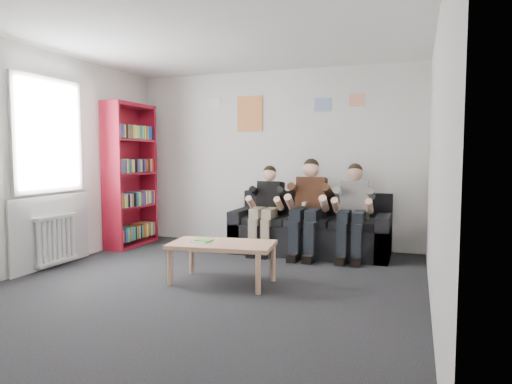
% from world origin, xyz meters
% --- Properties ---
extents(room_shell, '(5.00, 5.00, 5.00)m').
position_xyz_m(room_shell, '(0.00, 0.00, 1.35)').
color(room_shell, black).
rests_on(room_shell, ground).
extents(sofa, '(2.21, 0.90, 0.85)m').
position_xyz_m(sofa, '(0.68, 2.08, 0.31)').
color(sofa, black).
rests_on(sofa, ground).
extents(bookshelf, '(0.33, 0.98, 2.19)m').
position_xyz_m(bookshelf, '(-2.06, 1.68, 1.09)').
color(bookshelf, maroon).
rests_on(bookshelf, ground).
extents(coffee_table, '(1.12, 0.62, 0.45)m').
position_xyz_m(coffee_table, '(0.11, 0.22, 0.40)').
color(coffee_table, tan).
rests_on(coffee_table, ground).
extents(game_cases, '(0.20, 0.16, 0.03)m').
position_xyz_m(game_cases, '(-0.11, 0.18, 0.46)').
color(game_cases, white).
rests_on(game_cases, coffee_table).
extents(person_left, '(0.36, 0.78, 1.25)m').
position_xyz_m(person_left, '(0.07, 1.89, 0.63)').
color(person_left, black).
rests_on(person_left, sofa).
extents(person_middle, '(0.42, 0.89, 1.36)m').
position_xyz_m(person_middle, '(0.68, 1.88, 0.67)').
color(person_middle, '#4F2D1A').
rests_on(person_middle, sofa).
extents(person_right, '(0.38, 0.82, 1.29)m').
position_xyz_m(person_right, '(1.30, 1.88, 0.65)').
color(person_right, white).
rests_on(person_right, sofa).
extents(radiator, '(0.10, 0.64, 0.60)m').
position_xyz_m(radiator, '(-2.15, 0.20, 0.35)').
color(radiator, white).
rests_on(radiator, ground).
extents(window, '(0.05, 1.30, 2.36)m').
position_xyz_m(window, '(-2.22, 0.20, 1.03)').
color(window, white).
rests_on(window, room_shell).
extents(poster_large, '(0.42, 0.01, 0.55)m').
position_xyz_m(poster_large, '(-0.40, 2.49, 2.05)').
color(poster_large, gold).
rests_on(poster_large, room_shell).
extents(poster_blue, '(0.25, 0.01, 0.20)m').
position_xyz_m(poster_blue, '(0.75, 2.49, 2.15)').
color(poster_blue, '#3C6DCE').
rests_on(poster_blue, room_shell).
extents(poster_pink, '(0.22, 0.01, 0.18)m').
position_xyz_m(poster_pink, '(1.25, 2.49, 2.20)').
color(poster_pink, '#E3479D').
rests_on(poster_pink, room_shell).
extents(poster_sign, '(0.20, 0.01, 0.14)m').
position_xyz_m(poster_sign, '(-1.00, 2.49, 2.25)').
color(poster_sign, white).
rests_on(poster_sign, room_shell).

